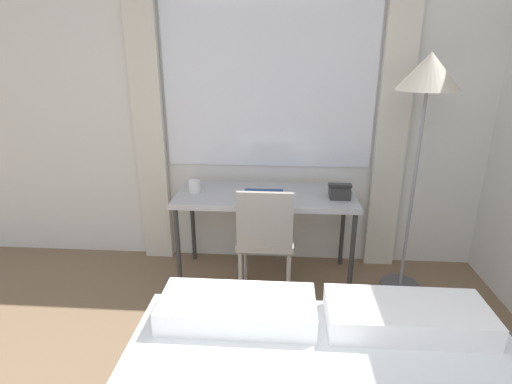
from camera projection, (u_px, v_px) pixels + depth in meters
wall_back_with_window at (247, 103)px, 3.19m from camera, size 4.92×0.13×2.70m
desk at (266, 200)px, 3.06m from camera, size 1.36×0.58×0.72m
desk_chair at (266, 235)px, 2.82m from camera, size 0.40×0.40×0.88m
standing_lamp at (427, 88)px, 2.63m from camera, size 0.42×0.42×1.75m
telephone at (340, 191)px, 2.95m from camera, size 0.17×0.16×0.10m
book at (264, 193)px, 3.01m from camera, size 0.30×0.15×0.02m
mug at (195, 186)px, 3.06m from camera, size 0.09×0.09×0.09m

